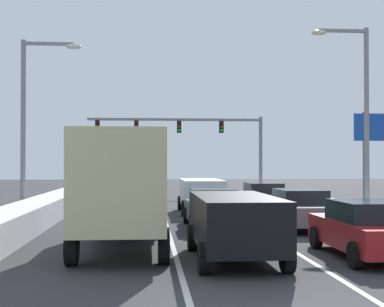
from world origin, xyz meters
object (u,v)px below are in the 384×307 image
object	(u,v)px
sedan_green_center_lane_second	(212,208)
sedan_maroon_left_lane_second	(126,203)
suv_white_center_lane_third	(201,193)
box_truck_left_lane_nearest	(123,184)
roadside_sign_right	(381,137)
sedan_charcoal_left_lane_third	(127,194)
street_lamp_left_mid	(32,112)
sedan_gray_right_lane_second	(299,209)
sedan_red_right_lane_nearest	(367,229)
street_lamp_right_mid	(359,105)
suv_black_center_lane_nearest	(234,221)
traffic_light_gantry	(195,133)
sedan_tan_right_lane_third	(263,198)

from	to	relation	value
sedan_green_center_lane_second	sedan_maroon_left_lane_second	bearing A→B (deg)	141.00
sedan_green_center_lane_second	suv_white_center_lane_third	world-z (taller)	suv_white_center_lane_third
box_truck_left_lane_nearest	roadside_sign_right	size ratio (longest dim) A/B	1.31
sedan_charcoal_left_lane_third	suv_white_center_lane_third	bearing A→B (deg)	-38.80
suv_white_center_lane_third	street_lamp_left_mid	bearing A→B (deg)	-160.99
sedan_gray_right_lane_second	box_truck_left_lane_nearest	xyz separation A→B (m)	(-6.46, -4.45, 1.14)
sedan_charcoal_left_lane_third	roadside_sign_right	xyz separation A→B (m)	(14.80, 0.73, 3.25)
sedan_red_right_lane_nearest	sedan_charcoal_left_lane_third	size ratio (longest dim) A/B	1.00
street_lamp_right_mid	roadside_sign_right	size ratio (longest dim) A/B	1.57
suv_black_center_lane_nearest	suv_white_center_lane_third	world-z (taller)	same
box_truck_left_lane_nearest	traffic_light_gantry	bearing A→B (deg)	80.81
suv_white_center_lane_third	roadside_sign_right	xyz separation A→B (m)	(10.97, 3.81, 3.00)
suv_white_center_lane_third	street_lamp_right_mid	world-z (taller)	street_lamp_right_mid
sedan_gray_right_lane_second	roadside_sign_right	distance (m)	13.77
box_truck_left_lane_nearest	sedan_charcoal_left_lane_third	xyz separation A→B (m)	(-0.45, 14.52, -1.14)
sedan_charcoal_left_lane_third	street_lamp_left_mid	xyz separation A→B (m)	(-3.98, -5.77, 4.02)
box_truck_left_lane_nearest	sedan_maroon_left_lane_second	size ratio (longest dim) A/B	1.60
sedan_gray_right_lane_second	suv_black_center_lane_nearest	xyz separation A→B (m)	(-3.50, -6.48, 0.25)
sedan_green_center_lane_second	box_truck_left_lane_nearest	xyz separation A→B (m)	(-3.20, -5.13, 1.14)
sedan_maroon_left_lane_second	sedan_charcoal_left_lane_third	distance (m)	6.61
street_lamp_right_mid	sedan_green_center_lane_second	bearing A→B (deg)	-157.42
sedan_green_center_lane_second	traffic_light_gantry	world-z (taller)	traffic_light_gantry
sedan_tan_right_lane_third	sedan_green_center_lane_second	distance (m)	6.85
roadside_sign_right	street_lamp_left_mid	bearing A→B (deg)	-160.90
sedan_red_right_lane_nearest	roadside_sign_right	xyz separation A→B (m)	(7.81, 17.10, 3.25)
sedan_tan_right_lane_third	suv_white_center_lane_third	distance (m)	3.11
sedan_tan_right_lane_third	suv_black_center_lane_nearest	size ratio (longest dim) A/B	0.92
box_truck_left_lane_nearest	roadside_sign_right	world-z (taller)	roadside_sign_right
sedan_red_right_lane_nearest	box_truck_left_lane_nearest	size ratio (longest dim) A/B	0.63
street_lamp_left_mid	roadside_sign_right	size ratio (longest dim) A/B	1.45
sedan_tan_right_lane_third	box_truck_left_lane_nearest	size ratio (longest dim) A/B	0.63
sedan_gray_right_lane_second	street_lamp_right_mid	size ratio (longest dim) A/B	0.52
sedan_red_right_lane_nearest	suv_black_center_lane_nearest	distance (m)	3.59
sedan_maroon_left_lane_second	box_truck_left_lane_nearest	bearing A→B (deg)	-88.32
roadside_sign_right	sedan_tan_right_lane_third	bearing A→B (deg)	-152.54
sedan_gray_right_lane_second	suv_white_center_lane_third	world-z (taller)	suv_white_center_lane_third
sedan_tan_right_lane_third	suv_black_center_lane_nearest	xyz separation A→B (m)	(-3.52, -13.19, 0.25)
suv_white_center_lane_third	sedan_maroon_left_lane_second	xyz separation A→B (m)	(-3.62, -3.52, -0.25)
street_lamp_left_mid	sedan_maroon_left_lane_second	bearing A→B (deg)	-11.25
sedan_charcoal_left_lane_third	sedan_gray_right_lane_second	bearing A→B (deg)	-55.55
sedan_gray_right_lane_second	box_truck_left_lane_nearest	distance (m)	7.92
box_truck_left_lane_nearest	traffic_light_gantry	size ratio (longest dim) A/B	0.51
sedan_tan_right_lane_third	sedan_maroon_left_lane_second	world-z (taller)	same
sedan_charcoal_left_lane_third	street_lamp_left_mid	bearing A→B (deg)	-124.57
suv_black_center_lane_nearest	street_lamp_right_mid	size ratio (longest dim) A/B	0.57
sedan_tan_right_lane_third	roadside_sign_right	distance (m)	9.45
sedan_red_right_lane_nearest	box_truck_left_lane_nearest	bearing A→B (deg)	164.18
street_lamp_right_mid	sedan_maroon_left_lane_second	bearing A→B (deg)	-179.18
suv_black_center_lane_nearest	sedan_green_center_lane_second	world-z (taller)	suv_black_center_lane_nearest
sedan_charcoal_left_lane_third	traffic_light_gantry	size ratio (longest dim) A/B	0.32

